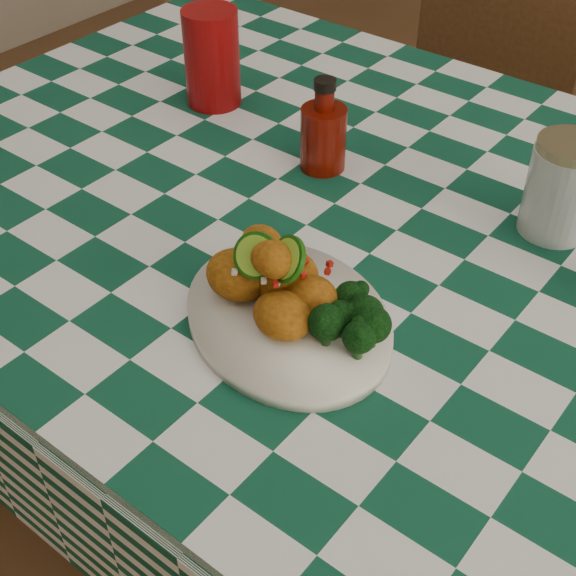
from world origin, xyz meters
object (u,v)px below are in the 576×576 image
Objects in this scene: ketchup_bottle at (324,125)px; mason_jar at (562,187)px; fried_chicken_pile at (279,276)px; plate at (288,318)px; red_tumbler at (212,58)px; wooden_chair_left at (442,173)px; dining_table at (376,421)px.

ketchup_bottle is 0.34m from mason_jar.
mason_jar reaches higher than fried_chicken_pile.
plate is 2.03× the size of ketchup_bottle.
mason_jar is at bearing 0.95° from red_tumbler.
fried_chicken_pile is 0.34m from ketchup_bottle.
plate is at bearing -113.99° from mason_jar.
wooden_chair_left is at bearing 106.48° from plate.
dining_table is at bearing 86.65° from fried_chicken_pile.
fried_chicken_pile is at bearing -72.85° from wooden_chair_left.
fried_chicken_pile is 0.55m from red_tumbler.
red_tumbler is at bearing 140.88° from plate.
red_tumbler is (-0.42, 0.36, 0.01)m from fried_chicken_pile.
ketchup_bottle is (-0.16, 0.30, 0.00)m from fried_chicken_pile.
plate is 0.40m from mason_jar.
wooden_chair_left reaches higher than dining_table.
dining_table is at bearing -141.14° from mason_jar.
red_tumbler is 1.18× the size of mason_jar.
wooden_chair_left is at bearing 73.61° from red_tumbler.
plate reaches higher than dining_table.
mason_jar reaches higher than dining_table.
dining_table is 10.49× the size of red_tumbler.
red_tumbler reaches higher than ketchup_bottle.
dining_table is 0.66m from red_tumbler.
fried_chicken_pile reaches higher than dining_table.
dining_table is 0.47m from plate.
mason_jar reaches higher than wooden_chair_left.
plate is 0.33× the size of wooden_chair_left.
fried_chicken_pile is at bearing 180.00° from plate.
ketchup_bottle is (0.26, -0.05, -0.01)m from red_tumbler.
red_tumbler is 0.73m from wooden_chair_left.
mason_jar is (0.16, 0.13, 0.46)m from dining_table.
plate is at bearing -60.25° from ketchup_bottle.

